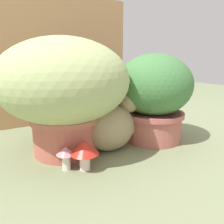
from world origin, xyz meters
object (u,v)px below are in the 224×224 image
cat (114,125)px  grass_planter (64,87)px  mushroom_ornament_pink (66,154)px  mushroom_ornament_red (84,149)px  leafy_planter (154,95)px

cat → grass_planter: bearing=158.0°
cat → mushroom_ornament_pink: cat is taller
cat → mushroom_ornament_red: (-0.21, -0.12, -0.03)m
leafy_planter → mushroom_ornament_red: (-0.46, -0.13, -0.16)m
grass_planter → leafy_planter: (0.47, -0.08, -0.06)m
mushroom_ornament_red → grass_planter: bearing=90.0°
grass_planter → cat: size_ratio=1.54×
grass_planter → mushroom_ornament_pink: (-0.06, -0.17, -0.24)m
mushroom_ornament_pink → leafy_planter: bearing=9.4°
leafy_planter → mushroom_ornament_red: bearing=-164.7°
grass_planter → cat: bearing=-22.0°
grass_planter → leafy_planter: bearing=-9.9°
cat → mushroom_ornament_pink: 0.29m
mushroom_ornament_red → cat: bearing=30.1°
mushroom_ornament_pink → mushroom_ornament_red: (0.06, -0.04, 0.02)m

